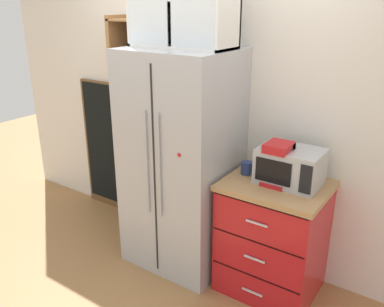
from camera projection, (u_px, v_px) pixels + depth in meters
ground_plane at (183, 255)px, 3.62m from camera, size 10.51×10.51×0.00m
wall_back_cream at (209, 107)px, 3.48m from camera, size 4.83×0.10×2.55m
refrigerator at (182, 161)px, 3.30m from camera, size 0.83×0.72×1.81m
pantry_shelf_column at (142, 124)px, 3.82m from camera, size 0.46×0.29×2.02m
counter_cabinet at (273, 237)px, 3.07m from camera, size 0.74×0.63×0.90m
microwave at (290, 166)px, 2.87m from camera, size 0.44×0.33×0.26m
coffee_maker at (279, 163)px, 2.86m from camera, size 0.17×0.20×0.31m
mug_navy at (247, 168)px, 3.05m from camera, size 0.12×0.09×0.10m
mug_cream at (274, 181)px, 2.84m from camera, size 0.11×0.07×0.09m
bottle_green at (277, 168)px, 2.85m from camera, size 0.07×0.07×0.29m
bottle_clear at (277, 167)px, 2.84m from camera, size 0.06×0.06×0.30m
upper_cabinet at (184, 1)px, 2.90m from camera, size 0.79×0.32×0.66m
chalkboard_menu at (107, 146)px, 4.27m from camera, size 0.60×0.04×1.38m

